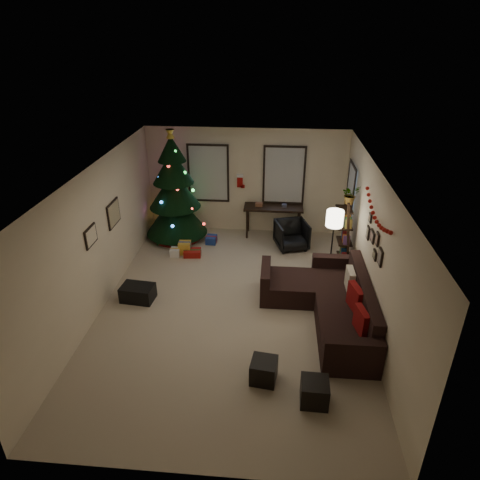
% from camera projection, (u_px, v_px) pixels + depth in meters
% --- Properties ---
extents(floor, '(7.00, 7.00, 0.00)m').
position_uv_depth(floor, '(232.00, 306.00, 8.29)').
color(floor, tan).
rests_on(floor, ground).
extents(ceiling, '(7.00, 7.00, 0.00)m').
position_uv_depth(ceiling, '(231.00, 173.00, 7.07)').
color(ceiling, white).
rests_on(ceiling, floor).
extents(wall_back, '(5.00, 0.00, 5.00)m').
position_uv_depth(wall_back, '(246.00, 181.00, 10.79)').
color(wall_back, beige).
rests_on(wall_back, floor).
extents(wall_front, '(5.00, 0.00, 5.00)m').
position_uv_depth(wall_front, '(198.00, 395.00, 4.57)').
color(wall_front, beige).
rests_on(wall_front, floor).
extents(wall_left, '(0.00, 7.00, 7.00)m').
position_uv_depth(wall_left, '(97.00, 239.00, 7.87)').
color(wall_left, beige).
rests_on(wall_left, floor).
extents(wall_right, '(0.00, 7.00, 7.00)m').
position_uv_depth(wall_right, '(373.00, 251.00, 7.48)').
color(wall_right, beige).
rests_on(wall_right, floor).
extents(window_back_left, '(1.05, 0.06, 1.50)m').
position_uv_depth(window_back_left, '(208.00, 173.00, 10.75)').
color(window_back_left, '#728CB2').
rests_on(window_back_left, wall_back).
extents(window_back_right, '(1.05, 0.06, 1.50)m').
position_uv_depth(window_back_right, '(284.00, 175.00, 10.60)').
color(window_back_right, '#728CB2').
rests_on(window_back_right, wall_back).
extents(window_right_wall, '(0.06, 0.90, 1.30)m').
position_uv_depth(window_right_wall, '(351.00, 192.00, 9.69)').
color(window_right_wall, '#728CB2').
rests_on(window_right_wall, wall_right).
extents(christmas_tree, '(1.54, 1.54, 2.86)m').
position_uv_depth(christmas_tree, '(175.00, 194.00, 10.47)').
color(christmas_tree, black).
rests_on(christmas_tree, floor).
extents(presents, '(1.50, 1.01, 0.30)m').
position_uv_depth(presents, '(184.00, 245.00, 10.32)').
color(presents, maroon).
rests_on(presents, floor).
extents(sofa, '(1.95, 2.83, 0.89)m').
position_uv_depth(sofa, '(329.00, 303.00, 7.89)').
color(sofa, black).
rests_on(sofa, floor).
extents(pillow_red_a, '(0.19, 0.43, 0.42)m').
position_uv_depth(pillow_red_a, '(361.00, 321.00, 6.85)').
color(pillow_red_a, maroon).
rests_on(pillow_red_a, sofa).
extents(pillow_red_b, '(0.23, 0.48, 0.46)m').
position_uv_depth(pillow_red_b, '(355.00, 298.00, 7.42)').
color(pillow_red_b, maroon).
rests_on(pillow_red_b, sofa).
extents(pillow_cream, '(0.13, 0.41, 0.41)m').
position_uv_depth(pillow_cream, '(350.00, 280.00, 7.98)').
color(pillow_cream, beige).
rests_on(pillow_cream, sofa).
extents(ottoman_near, '(0.44, 0.44, 0.37)m').
position_uv_depth(ottoman_near, '(264.00, 370.00, 6.49)').
color(ottoman_near, black).
rests_on(ottoman_near, floor).
extents(ottoman_far, '(0.41, 0.41, 0.38)m').
position_uv_depth(ottoman_far, '(314.00, 392.00, 6.11)').
color(ottoman_far, black).
rests_on(ottoman_far, floor).
extents(desk, '(1.49, 0.53, 0.80)m').
position_uv_depth(desk, '(273.00, 210.00, 10.77)').
color(desk, black).
rests_on(desk, floor).
extents(desk_chair, '(0.82, 0.79, 0.69)m').
position_uv_depth(desk_chair, '(292.00, 235.00, 10.33)').
color(desk_chair, black).
rests_on(desk_chair, floor).
extents(bookshelf, '(0.30, 0.50, 1.68)m').
position_uv_depth(bookshelf, '(346.00, 237.00, 9.18)').
color(bookshelf, black).
rests_on(bookshelf, floor).
extents(potted_plant, '(0.60, 0.57, 0.51)m').
position_uv_depth(potted_plant, '(351.00, 192.00, 8.77)').
color(potted_plant, '#4C4C4C').
rests_on(potted_plant, bookshelf).
extents(floor_lamp, '(0.34, 0.34, 1.62)m').
position_uv_depth(floor_lamp, '(334.00, 223.00, 8.51)').
color(floor_lamp, black).
rests_on(floor_lamp, floor).
extents(art_map, '(0.04, 0.60, 0.50)m').
position_uv_depth(art_map, '(113.00, 214.00, 8.56)').
color(art_map, black).
rests_on(art_map, wall_left).
extents(art_abstract, '(0.04, 0.45, 0.35)m').
position_uv_depth(art_abstract, '(91.00, 236.00, 7.53)').
color(art_abstract, black).
rests_on(art_abstract, wall_left).
extents(gallery, '(0.03, 1.25, 0.54)m').
position_uv_depth(gallery, '(374.00, 241.00, 7.32)').
color(gallery, black).
rests_on(gallery, wall_right).
extents(garland, '(0.08, 1.90, 0.30)m').
position_uv_depth(garland, '(377.00, 213.00, 7.10)').
color(garland, '#A5140C').
rests_on(garland, wall_right).
extents(stocking_left, '(0.20, 0.05, 0.36)m').
position_uv_depth(stocking_left, '(240.00, 181.00, 10.74)').
color(stocking_left, '#990F0C').
rests_on(stocking_left, wall_back).
extents(stocking_right, '(0.20, 0.05, 0.36)m').
position_uv_depth(stocking_right, '(254.00, 173.00, 10.75)').
color(stocking_right, '#990F0C').
rests_on(stocking_right, wall_back).
extents(storage_bin, '(0.67, 0.48, 0.32)m').
position_uv_depth(storage_bin, '(138.00, 293.00, 8.42)').
color(storage_bin, black).
rests_on(storage_bin, floor).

